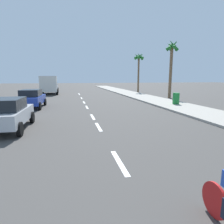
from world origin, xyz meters
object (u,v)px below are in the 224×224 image
delivery_truck (49,84)px  parked_car_blue (32,98)px  palm_tree_far (172,56)px  palm_tree_distant (139,60)px  parked_car_silver (8,113)px  trash_bin_far (176,98)px

delivery_truck → parked_car_blue: bearing=-92.5°
palm_tree_far → palm_tree_distant: bearing=93.7°
parked_car_blue → palm_tree_far: 16.92m
parked_car_silver → trash_bin_far: size_ratio=3.76×
palm_tree_far → trash_bin_far: size_ratio=6.89×
delivery_truck → trash_bin_far: delivery_truck is taller
delivery_truck → palm_tree_far: 18.61m
palm_tree_far → palm_tree_distant: 9.88m
parked_car_silver → palm_tree_far: size_ratio=0.55×
parked_car_blue → delivery_truck: delivery_truck is taller
parked_car_silver → parked_car_blue: bearing=92.5°
delivery_truck → palm_tree_far: (15.53, -9.55, 3.73)m
palm_tree_far → parked_car_silver: bearing=-141.6°
delivery_truck → palm_tree_distant: 15.41m
parked_car_silver → palm_tree_distant: palm_tree_distant is taller
parked_car_blue → palm_tree_distant: bearing=46.4°
palm_tree_far → palm_tree_distant: size_ratio=1.04×
palm_tree_far → palm_tree_distant: (-0.64, 9.85, 0.25)m
delivery_truck → trash_bin_far: bearing=-53.6°
delivery_truck → palm_tree_far: palm_tree_far is taller
parked_car_silver → delivery_truck: delivery_truck is taller
parked_car_blue → palm_tree_distant: palm_tree_distant is taller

